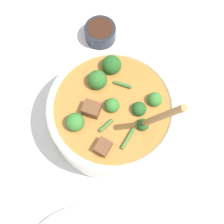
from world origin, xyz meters
TOP-DOWN VIEW (x-y plane):
  - ground_plane at (0.00, 0.00)m, footprint 4.00×4.00m
  - stew_bowl at (-0.00, 0.00)m, footprint 0.28×0.28m
  - condiment_bowl at (-0.09, 0.22)m, footprint 0.08×0.08m

SIDE VIEW (x-z plane):
  - ground_plane at x=0.00m, z-range 0.00..0.00m
  - condiment_bowl at x=-0.09m, z-range 0.00..0.04m
  - stew_bowl at x=0.00m, z-range -0.07..0.20m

